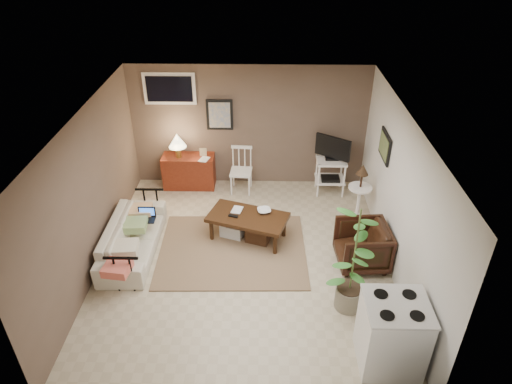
{
  "coord_description": "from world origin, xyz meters",
  "views": [
    {
      "loc": [
        0.29,
        -5.56,
        4.74
      ],
      "look_at": [
        0.18,
        0.35,
        1.07
      ],
      "focal_mm": 32.0,
      "sensor_mm": 36.0,
      "label": 1
    }
  ],
  "objects_px": {
    "sofa": "(132,233)",
    "tv_stand": "(331,164)",
    "coffee_table": "(247,225)",
    "armchair": "(362,244)",
    "spindle_chair": "(241,172)",
    "potted_plant": "(354,257)",
    "side_table": "(361,186)",
    "stove": "(392,334)",
    "red_console": "(188,168)"
  },
  "relations": [
    {
      "from": "coffee_table",
      "to": "armchair",
      "type": "height_order",
      "value": "armchair"
    },
    {
      "from": "potted_plant",
      "to": "stove",
      "type": "bearing_deg",
      "value": -69.24
    },
    {
      "from": "sofa",
      "to": "stove",
      "type": "bearing_deg",
      "value": -119.59
    },
    {
      "from": "potted_plant",
      "to": "tv_stand",
      "type": "bearing_deg",
      "value": 88.33
    },
    {
      "from": "stove",
      "to": "spindle_chair",
      "type": "bearing_deg",
      "value": 116.42
    },
    {
      "from": "coffee_table",
      "to": "potted_plant",
      "type": "distance_m",
      "value": 2.2
    },
    {
      "from": "side_table",
      "to": "armchair",
      "type": "xyz_separation_m",
      "value": [
        -0.15,
        -1.24,
        -0.29
      ]
    },
    {
      "from": "tv_stand",
      "to": "potted_plant",
      "type": "distance_m",
      "value": 3.06
    },
    {
      "from": "potted_plant",
      "to": "side_table",
      "type": "bearing_deg",
      "value": 77.4
    },
    {
      "from": "spindle_chair",
      "to": "red_console",
      "type": "bearing_deg",
      "value": 172.08
    },
    {
      "from": "coffee_table",
      "to": "red_console",
      "type": "relative_size",
      "value": 1.23
    },
    {
      "from": "tv_stand",
      "to": "stove",
      "type": "bearing_deg",
      "value": -86.33
    },
    {
      "from": "spindle_chair",
      "to": "stove",
      "type": "height_order",
      "value": "stove"
    },
    {
      "from": "tv_stand",
      "to": "side_table",
      "type": "xyz_separation_m",
      "value": [
        0.39,
        -0.89,
        0.05
      ]
    },
    {
      "from": "side_table",
      "to": "potted_plant",
      "type": "bearing_deg",
      "value": -102.6
    },
    {
      "from": "red_console",
      "to": "potted_plant",
      "type": "distance_m",
      "value": 4.22
    },
    {
      "from": "spindle_chair",
      "to": "tv_stand",
      "type": "height_order",
      "value": "tv_stand"
    },
    {
      "from": "stove",
      "to": "armchair",
      "type": "bearing_deg",
      "value": 90.44
    },
    {
      "from": "red_console",
      "to": "tv_stand",
      "type": "height_order",
      "value": "tv_stand"
    },
    {
      "from": "tv_stand",
      "to": "stove",
      "type": "height_order",
      "value": "tv_stand"
    },
    {
      "from": "sofa",
      "to": "tv_stand",
      "type": "xyz_separation_m",
      "value": [
        3.37,
        1.89,
        0.26
      ]
    },
    {
      "from": "sofa",
      "to": "potted_plant",
      "type": "xyz_separation_m",
      "value": [
        3.28,
        -1.16,
        0.52
      ]
    },
    {
      "from": "spindle_chair",
      "to": "potted_plant",
      "type": "bearing_deg",
      "value": -62.02
    },
    {
      "from": "coffee_table",
      "to": "spindle_chair",
      "type": "height_order",
      "value": "spindle_chair"
    },
    {
      "from": "spindle_chair",
      "to": "armchair",
      "type": "xyz_separation_m",
      "value": [
        1.96,
        -2.16,
        -0.04
      ]
    },
    {
      "from": "coffee_table",
      "to": "side_table",
      "type": "xyz_separation_m",
      "value": [
        1.94,
        0.63,
        0.4
      ]
    },
    {
      "from": "side_table",
      "to": "red_console",
      "type": "bearing_deg",
      "value": 161.41
    },
    {
      "from": "spindle_chair",
      "to": "armchair",
      "type": "relative_size",
      "value": 1.16
    },
    {
      "from": "sofa",
      "to": "red_console",
      "type": "distance_m",
      "value": 2.15
    },
    {
      "from": "sofa",
      "to": "coffee_table",
      "type": "bearing_deg",
      "value": -78.52
    },
    {
      "from": "coffee_table",
      "to": "stove",
      "type": "height_order",
      "value": "stove"
    },
    {
      "from": "spindle_chair",
      "to": "side_table",
      "type": "height_order",
      "value": "side_table"
    },
    {
      "from": "side_table",
      "to": "potted_plant",
      "type": "relative_size",
      "value": 0.65
    },
    {
      "from": "potted_plant",
      "to": "stove",
      "type": "height_order",
      "value": "potted_plant"
    },
    {
      "from": "side_table",
      "to": "armchair",
      "type": "height_order",
      "value": "side_table"
    },
    {
      "from": "spindle_chair",
      "to": "potted_plant",
      "type": "distance_m",
      "value": 3.51
    },
    {
      "from": "tv_stand",
      "to": "armchair",
      "type": "distance_m",
      "value": 2.16
    },
    {
      "from": "spindle_chair",
      "to": "side_table",
      "type": "xyz_separation_m",
      "value": [
        2.11,
        -0.92,
        0.26
      ]
    },
    {
      "from": "armchair",
      "to": "spindle_chair",
      "type": "bearing_deg",
      "value": -142.0
    },
    {
      "from": "armchair",
      "to": "stove",
      "type": "height_order",
      "value": "stove"
    },
    {
      "from": "side_table",
      "to": "stove",
      "type": "distance_m",
      "value": 3.07
    },
    {
      "from": "sofa",
      "to": "armchair",
      "type": "xyz_separation_m",
      "value": [
        3.61,
        -0.24,
        0.02
      ]
    },
    {
      "from": "tv_stand",
      "to": "coffee_table",
      "type": "bearing_deg",
      "value": -135.5
    },
    {
      "from": "spindle_chair",
      "to": "sofa",
      "type": "bearing_deg",
      "value": -130.72
    },
    {
      "from": "stove",
      "to": "red_console",
      "type": "bearing_deg",
      "value": 126.3
    },
    {
      "from": "spindle_chair",
      "to": "tv_stand",
      "type": "xyz_separation_m",
      "value": [
        1.72,
        -0.03,
        0.2
      ]
    },
    {
      "from": "coffee_table",
      "to": "spindle_chair",
      "type": "bearing_deg",
      "value": 96.5
    },
    {
      "from": "armchair",
      "to": "potted_plant",
      "type": "relative_size",
      "value": 0.46
    },
    {
      "from": "tv_stand",
      "to": "stove",
      "type": "distance_m",
      "value": 3.96
    },
    {
      "from": "coffee_table",
      "to": "armchair",
      "type": "xyz_separation_m",
      "value": [
        1.79,
        -0.61,
        0.11
      ]
    }
  ]
}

